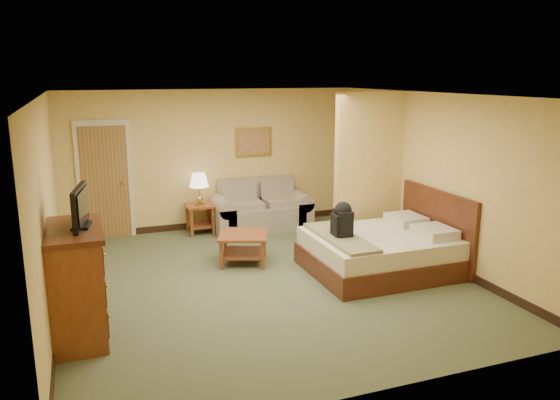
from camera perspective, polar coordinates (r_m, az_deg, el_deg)
name	(u,v)px	position (r m, az deg, el deg)	size (l,w,h in m)	color
floor	(265,280)	(7.85, -1.62, -8.39)	(6.00, 6.00, 0.00)	#505738
ceiling	(263,95)	(7.32, -1.76, 10.93)	(6.00, 6.00, 0.00)	white
back_wall	(213,160)	(10.32, -7.05, 4.20)	(5.50, 0.02, 2.60)	#DFB85F
left_wall	(47,208)	(7.12, -23.16, -0.77)	(0.02, 6.00, 2.60)	#DFB85F
right_wall	(433,178)	(8.74, 15.67, 2.21)	(0.02, 6.00, 2.60)	#DFB85F
partition	(369,171)	(9.18, 9.25, 3.03)	(1.20, 0.15, 2.60)	#DFB85F
door	(105,181)	(10.07, -17.82, 1.90)	(0.94, 0.16, 2.10)	beige
baseboard	(215,224)	(10.57, -6.86, -2.46)	(5.50, 0.02, 0.12)	black
loveseat	(261,213)	(10.33, -2.01, -1.35)	(1.83, 0.85, 0.93)	gray
side_table	(200,214)	(10.10, -8.36, -1.50)	(0.49, 0.49, 0.54)	brown
table_lamp	(199,181)	(9.96, -8.47, 1.97)	(0.35, 0.35, 0.58)	#BA9844
coffee_table	(243,242)	(8.48, -3.85, -4.38)	(0.94, 0.94, 0.47)	brown
wall_picture	(254,142)	(10.46, -2.76, 6.07)	(0.72, 0.04, 0.56)	#B78E3F
dresser	(77,283)	(6.44, -20.48, -8.10)	(0.62, 1.18, 1.26)	brown
tv	(80,208)	(6.20, -20.17, -0.81)	(0.23, 0.72, 0.44)	black
bed	(385,250)	(8.28, 10.92, -5.16)	(2.11, 1.79, 1.16)	#471E10
backpack	(343,219)	(7.81, 6.59, -2.01)	(0.25, 0.32, 0.54)	black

